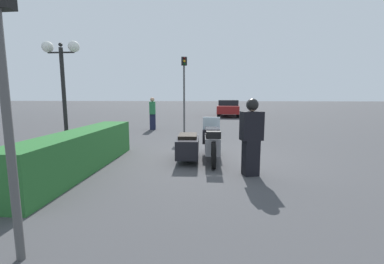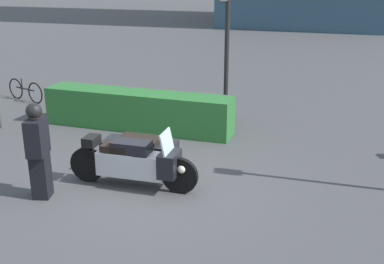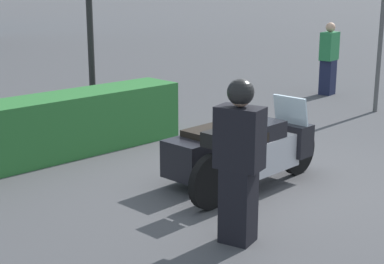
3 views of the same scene
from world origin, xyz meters
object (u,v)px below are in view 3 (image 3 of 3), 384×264
object	(u,v)px
officer_rider	(239,158)
hedge_bush_curbside	(43,129)
pedestrian_bystander	(329,59)
police_motorcycle	(239,150)

from	to	relation	value
officer_rider	hedge_bush_curbside	bearing A→B (deg)	-106.13
hedge_bush_curbside	pedestrian_bystander	world-z (taller)	pedestrian_bystander
police_motorcycle	hedge_bush_curbside	bearing A→B (deg)	113.38
officer_rider	pedestrian_bystander	world-z (taller)	officer_rider
officer_rider	hedge_bush_curbside	world-z (taller)	officer_rider
police_motorcycle	hedge_bush_curbside	xyz separation A→B (m)	(-1.35, 2.81, 0.01)
police_motorcycle	officer_rider	world-z (taller)	officer_rider
pedestrian_bystander	hedge_bush_curbside	bearing A→B (deg)	81.57
hedge_bush_curbside	police_motorcycle	bearing A→B (deg)	-64.27
officer_rider	hedge_bush_curbside	xyz separation A→B (m)	(0.03, 4.06, -0.44)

